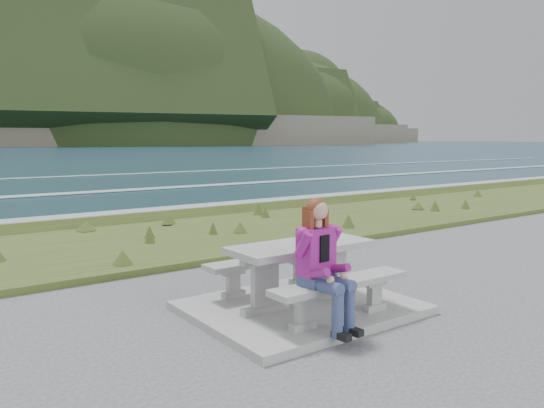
{
  "coord_description": "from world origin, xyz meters",
  "views": [
    {
      "loc": [
        -3.97,
        -4.89,
        2.1
      ],
      "look_at": [
        0.43,
        1.2,
        1.18
      ],
      "focal_mm": 35.0,
      "sensor_mm": 36.0,
      "label": 1
    }
  ],
  "objects_px": {
    "picnic_table": "(301,257)",
    "seated_woman": "(326,282)",
    "bench_seaward": "(268,265)",
    "bench_landward": "(341,289)"
  },
  "relations": [
    {
      "from": "picnic_table",
      "to": "seated_woman",
      "type": "height_order",
      "value": "seated_woman"
    },
    {
      "from": "picnic_table",
      "to": "bench_seaward",
      "type": "relative_size",
      "value": 1.0
    },
    {
      "from": "bench_seaward",
      "to": "seated_woman",
      "type": "distance_m",
      "value": 1.58
    },
    {
      "from": "bench_landward",
      "to": "picnic_table",
      "type": "bearing_deg",
      "value": 90.0
    },
    {
      "from": "bench_seaward",
      "to": "seated_woman",
      "type": "height_order",
      "value": "seated_woman"
    },
    {
      "from": "picnic_table",
      "to": "bench_seaward",
      "type": "height_order",
      "value": "picnic_table"
    },
    {
      "from": "seated_woman",
      "to": "picnic_table",
      "type": "bearing_deg",
      "value": 62.43
    },
    {
      "from": "bench_seaward",
      "to": "picnic_table",
      "type": "bearing_deg",
      "value": -90.0
    },
    {
      "from": "bench_landward",
      "to": "seated_woman",
      "type": "distance_m",
      "value": 0.4
    },
    {
      "from": "bench_seaward",
      "to": "seated_woman",
      "type": "relative_size",
      "value": 1.3
    }
  ]
}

